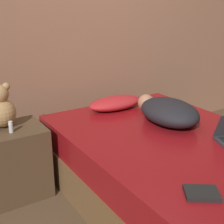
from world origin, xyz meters
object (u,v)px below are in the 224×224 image
person_lying (168,111)px  book (202,193)px  bottle_clear (11,127)px  pillow (115,103)px  teddy_bear (1,108)px

person_lying → book: bearing=-116.2°
bottle_clear → pillow: bearing=6.9°
book → bottle_clear: bearing=115.8°
person_lying → teddy_bear: bearing=161.5°
teddy_bear → book: bearing=-65.8°
person_lying → book: person_lying is taller
person_lying → pillow: bearing=115.4°
pillow → person_lying: size_ratio=0.73×
person_lying → bottle_clear: person_lying is taller
person_lying → bottle_clear: 1.26m
pillow → teddy_bear: size_ratio=1.57×
pillow → bottle_clear: (-1.01, -0.12, 0.02)m
person_lying → bottle_clear: size_ratio=8.44×
pillow → book: (-0.38, -1.42, -0.05)m
pillow → book: bearing=-105.1°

